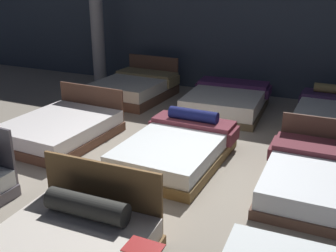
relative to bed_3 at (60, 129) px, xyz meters
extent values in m
cube|color=gray|center=(2.28, -0.42, -0.22)|extent=(18.00, 18.00, 0.02)
cube|color=#333D4C|center=(2.28, 4.51, 1.54)|extent=(18.00, 0.06, 3.50)
cube|color=brown|center=(2.25, -1.99, 0.23)|extent=(1.53, 0.09, 0.88)
cylinder|color=#33332F|center=(2.26, -2.30, 0.28)|extent=(0.98, 0.29, 0.26)
cube|color=brown|center=(0.00, -0.04, -0.12)|extent=(1.68, 2.05, 0.17)
cube|color=white|center=(0.00, -0.04, 0.08)|extent=(1.61, 1.98, 0.24)
cube|color=brown|center=(0.04, 0.96, 0.19)|extent=(1.51, 0.10, 0.80)
cube|color=brown|center=(2.29, 0.00, -0.12)|extent=(1.48, 2.18, 0.17)
cube|color=silver|center=(2.29, 0.00, 0.08)|extent=(1.42, 2.12, 0.24)
cube|color=brown|center=(2.31, 0.80, 0.24)|extent=(1.43, 0.53, 0.08)
cube|color=brown|center=(1.58, 0.81, 0.09)|extent=(0.09, 0.51, 0.22)
cube|color=brown|center=(3.04, 0.78, 0.09)|extent=(0.09, 0.51, 0.22)
cylinder|color=navy|center=(2.31, 0.78, 0.36)|extent=(0.89, 0.23, 0.22)
cube|color=brown|center=(4.54, -0.08, -0.14)|extent=(1.59, 2.04, 0.14)
cube|color=silver|center=(4.54, -0.08, 0.06)|extent=(1.52, 1.98, 0.25)
cube|color=brown|center=(4.53, 0.93, 0.19)|extent=(1.47, 0.06, 0.79)
cube|color=brown|center=(4.53, 0.59, 0.22)|extent=(1.55, 0.65, 0.08)
cube|color=brown|center=(3.74, 0.58, 0.09)|extent=(0.08, 0.63, 0.19)
cube|color=brown|center=(-0.07, 2.86, -0.10)|extent=(1.64, 2.05, 0.22)
cube|color=beige|center=(-0.07, 2.86, 0.14)|extent=(1.57, 1.98, 0.26)
cube|color=brown|center=(-0.02, 3.84, 0.24)|extent=(1.45, 0.11, 0.89)
cube|color=olive|center=(-0.04, 3.52, 0.30)|extent=(1.55, 0.67, 0.06)
cube|color=olive|center=(-0.81, 3.55, 0.16)|extent=(0.09, 0.60, 0.23)
cube|color=olive|center=(0.73, 3.48, 0.16)|extent=(0.09, 0.60, 0.23)
cube|color=brown|center=(2.29, 2.81, -0.13)|extent=(1.72, 2.13, 0.14)
cube|color=silver|center=(2.29, 2.81, 0.09)|extent=(1.65, 2.07, 0.31)
cube|color=#482551|center=(2.26, 3.51, 0.29)|extent=(1.62, 0.67, 0.08)
cube|color=#482551|center=(1.44, 3.47, 0.15)|extent=(0.11, 0.59, 0.19)
cube|color=#482551|center=(3.07, 3.56, 0.15)|extent=(0.11, 0.59, 0.19)
cube|color=#442D55|center=(3.81, 3.56, 0.08)|extent=(0.07, 0.57, 0.27)
cube|color=#B21E1E|center=(3.43, -3.17, 0.73)|extent=(0.28, 0.20, 0.01)
cylinder|color=#99999E|center=(-1.63, 3.73, 1.54)|extent=(0.35, 0.35, 3.50)
camera|label=1|loc=(4.60, -5.27, 2.61)|focal=42.02mm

